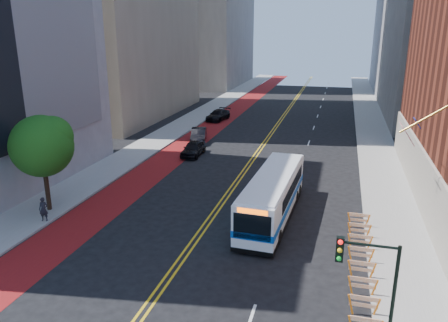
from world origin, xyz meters
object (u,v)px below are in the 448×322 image
car_a (193,148)px  pedestrian (44,209)px  street_tree (43,144)px  car_b (199,135)px  traffic_signal (369,279)px  transit_bus (273,195)px  car_c (218,115)px

car_a → pedestrian: bearing=-104.6°
street_tree → car_b: bearing=79.6°
traffic_signal → car_b: 35.28m
street_tree → car_b: size_ratio=1.46×
car_b → street_tree: bearing=-114.8°
traffic_signal → pedestrian: traffic_signal is taller
street_tree → transit_bus: (15.25, 3.01, -3.29)m
street_tree → transit_bus: street_tree is taller
transit_bus → car_a: transit_bus is taller
street_tree → pedestrian: 4.41m
car_b → car_c: bearing=81.0°
transit_bus → car_a: bearing=130.8°
transit_bus → car_b: (-11.32, 18.35, -0.86)m
car_a → car_b: size_ratio=0.93×
car_a → car_c: 17.65m
street_tree → pedestrian: size_ratio=4.13×
traffic_signal → car_a: traffic_signal is taller
car_c → pedestrian: (-1.97, -35.11, 0.24)m
car_a → car_b: bearing=102.0°
transit_bus → street_tree: bearing=-166.1°
street_tree → pedestrian: (0.84, -1.78, -3.95)m
street_tree → traffic_signal: street_tree is taller
street_tree → car_b: street_tree is taller
car_c → pedestrian: bearing=-84.1°
car_a → pedestrian: (-4.34, -17.63, 0.23)m
traffic_signal → car_c: (-17.84, 42.89, -3.00)m
car_c → pedestrian: size_ratio=3.06×
traffic_signal → car_c: bearing=112.6°
traffic_signal → transit_bus: size_ratio=0.45×
car_a → car_b: 5.66m
traffic_signal → car_a: (-15.48, 25.40, -2.99)m
street_tree → car_b: (3.93, 21.36, -4.15)m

